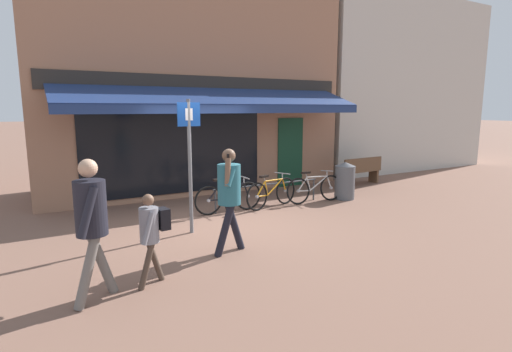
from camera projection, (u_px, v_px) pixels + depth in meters
name	position (u px, v px, depth m)	size (l,w,h in m)	color
ground_plane	(226.00, 224.00, 8.36)	(160.00, 160.00, 0.00)	brown
shop_front	(190.00, 84.00, 11.96)	(8.81, 4.44, 6.24)	#9E7056
neighbour_building	(381.00, 87.00, 16.52)	(7.82, 4.00, 6.50)	beige
bike_rack_rail	(268.00, 188.00, 9.79)	(2.92, 0.04, 0.57)	#47494F
bicycle_black	(229.00, 197.00, 9.21)	(1.69, 0.52, 0.82)	black
bicycle_orange	(272.00, 192.00, 9.71)	(1.64, 0.61, 0.82)	black
bicycle_silver	(315.00, 188.00, 10.23)	(1.68, 0.52, 0.83)	black
pedestrian_adult	(229.00, 190.00, 6.52)	(0.64, 0.59, 1.76)	black
pedestrian_child	(151.00, 228.00, 5.36)	(0.49, 0.45, 1.28)	#47382D
pedestrian_second_adult	(91.00, 216.00, 4.85)	(0.59, 0.68, 1.81)	slate
litter_bin	(345.00, 181.00, 10.59)	(0.53, 0.53, 0.99)	#515459
parking_sign	(190.00, 153.00, 7.51)	(0.44, 0.07, 2.56)	slate
park_bench	(360.00, 170.00, 12.55)	(1.62, 0.53, 0.87)	brown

